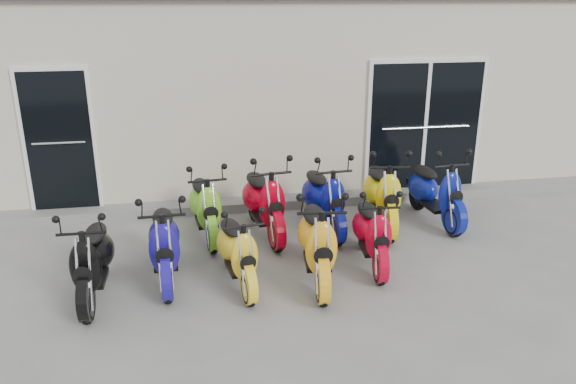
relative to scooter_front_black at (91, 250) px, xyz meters
name	(u,v)px	position (x,y,z in m)	size (l,w,h in m)	color
ground	(296,261)	(2.43, 0.48, -0.59)	(80.00, 80.00, 0.00)	gray
building	(249,81)	(2.43, 5.68, 1.01)	(14.00, 6.00, 3.20)	beige
front_step	(273,202)	(2.43, 2.50, -0.51)	(14.00, 0.40, 0.15)	gray
door_left	(59,138)	(-0.77, 2.65, 0.67)	(1.07, 0.08, 2.22)	black
door_right	(425,123)	(5.03, 2.65, 0.67)	(2.02, 0.08, 2.22)	black
scooter_front_black	(91,250)	(0.00, 0.00, 0.00)	(0.58, 1.59, 1.17)	black
scooter_front_blue	(164,234)	(0.79, 0.29, 0.02)	(0.60, 1.64, 1.21)	#1B118F
scooter_front_orange_a	(237,242)	(1.64, 0.01, -0.04)	(0.54, 1.49, 1.10)	yellow
scooter_front_orange_b	(317,232)	(2.58, -0.05, 0.05)	(0.63, 1.73, 1.27)	#FFAF1D
scooter_front_red	(372,224)	(3.36, 0.23, -0.02)	(0.56, 1.53, 1.13)	#C00321
scooter_back_green	(205,198)	(1.32, 1.47, 0.01)	(0.59, 1.62, 1.20)	#73C628
scooter_back_red	(264,193)	(2.14, 1.41, 0.06)	(0.64, 1.75, 1.29)	#B20016
scooter_back_blue	(324,190)	(3.03, 1.44, 0.04)	(0.61, 1.69, 1.25)	navy
scooter_back_yellow	(382,186)	(3.90, 1.41, 0.06)	(0.64, 1.75, 1.29)	yellow
scooter_back_extra	(436,183)	(4.75, 1.44, 0.04)	(0.61, 1.69, 1.25)	navy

